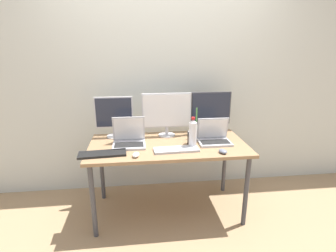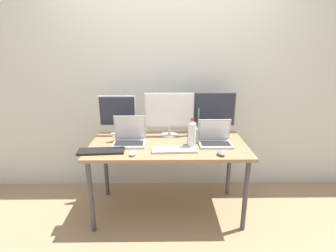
% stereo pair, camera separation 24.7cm
% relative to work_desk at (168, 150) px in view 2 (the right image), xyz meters
% --- Properties ---
extents(ground_plane, '(16.00, 16.00, 0.00)m').
position_rel_work_desk_xyz_m(ground_plane, '(0.00, 0.00, -0.67)').
color(ground_plane, '#9E7F5B').
extents(wall_back, '(7.00, 0.08, 2.60)m').
position_rel_work_desk_xyz_m(wall_back, '(0.00, 0.59, 0.63)').
color(wall_back, silver).
rests_on(wall_back, ground).
extents(work_desk, '(1.50, 0.74, 0.74)m').
position_rel_work_desk_xyz_m(work_desk, '(0.00, 0.00, 0.00)').
color(work_desk, '#424247').
rests_on(work_desk, ground).
extents(monitor_left, '(0.38, 0.18, 0.42)m').
position_rel_work_desk_xyz_m(monitor_left, '(-0.52, 0.27, 0.30)').
color(monitor_left, silver).
rests_on(monitor_left, work_desk).
extents(monitor_center, '(0.50, 0.17, 0.45)m').
position_rel_work_desk_xyz_m(monitor_center, '(0.02, 0.24, 0.32)').
color(monitor_center, silver).
rests_on(monitor_center, work_desk).
extents(monitor_right, '(0.42, 0.19, 0.45)m').
position_rel_work_desk_xyz_m(monitor_right, '(0.49, 0.27, 0.31)').
color(monitor_right, '#38383D').
rests_on(monitor_right, work_desk).
extents(laptop_silver, '(0.31, 0.25, 0.26)m').
position_rel_work_desk_xyz_m(laptop_silver, '(-0.37, 0.02, 0.13)').
color(laptop_silver, '#B7B7BC').
rests_on(laptop_silver, work_desk).
extents(laptop_secondary, '(0.31, 0.22, 0.24)m').
position_rel_work_desk_xyz_m(laptop_secondary, '(0.45, -0.01, 0.12)').
color(laptop_secondary, '#B7B7BC').
rests_on(laptop_secondary, work_desk).
extents(keyboard_main, '(0.42, 0.18, 0.02)m').
position_rel_work_desk_xyz_m(keyboard_main, '(-0.60, -0.20, 0.08)').
color(keyboard_main, black).
rests_on(keyboard_main, work_desk).
extents(keyboard_aux, '(0.41, 0.16, 0.02)m').
position_rel_work_desk_xyz_m(keyboard_aux, '(0.05, -0.18, 0.08)').
color(keyboard_aux, '#B2B2B7').
rests_on(keyboard_aux, work_desk).
extents(mouse_by_keyboard, '(0.07, 0.10, 0.04)m').
position_rel_work_desk_xyz_m(mouse_by_keyboard, '(-0.31, -0.27, 0.08)').
color(mouse_by_keyboard, silver).
rests_on(mouse_by_keyboard, work_desk).
extents(mouse_by_laptop, '(0.09, 0.10, 0.03)m').
position_rel_work_desk_xyz_m(mouse_by_laptop, '(0.45, -0.28, 0.08)').
color(mouse_by_laptop, slate).
rests_on(mouse_by_laptop, work_desk).
extents(water_bottle, '(0.07, 0.07, 0.29)m').
position_rel_work_desk_xyz_m(water_bottle, '(0.22, -0.11, 0.20)').
color(water_bottle, silver).
rests_on(water_bottle, work_desk).
extents(soda_can_near_keyboard, '(0.07, 0.07, 0.13)m').
position_rel_work_desk_xyz_m(soda_can_near_keyboard, '(0.22, -0.02, 0.13)').
color(soda_can_near_keyboard, black).
rests_on(soda_can_near_keyboard, work_desk).
extents(bamboo_vase, '(0.07, 0.07, 0.32)m').
position_rel_work_desk_xyz_m(bamboo_vase, '(0.30, 0.13, 0.13)').
color(bamboo_vase, '#B2D1B7').
rests_on(bamboo_vase, work_desk).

